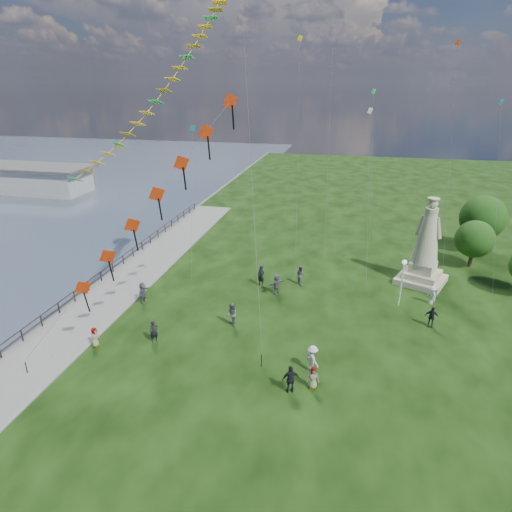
% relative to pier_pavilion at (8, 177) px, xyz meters
% --- Properties ---
extents(waterfront, '(200.00, 200.00, 1.51)m').
position_rel_pier_pavilion_xyz_m(waterfront, '(36.76, -33.01, -1.90)').
color(waterfront, '#374353').
rests_on(waterfront, ground).
extents(pier_pavilion, '(30.00, 8.00, 4.40)m').
position_rel_pier_pavilion_xyz_m(pier_pavilion, '(0.00, 0.00, 0.00)').
color(pier_pavilion, '#A0A09B').
rests_on(pier_pavilion, ground).
extents(statue, '(5.04, 5.04, 7.83)m').
position_rel_pier_pavilion_xyz_m(statue, '(63.96, -23.72, 1.12)').
color(statue, tan).
rests_on(statue, ground).
extents(lamppost, '(0.37, 0.37, 4.02)m').
position_rel_pier_pavilion_xyz_m(lamppost, '(61.67, -28.72, 1.06)').
color(lamppost, silver).
rests_on(lamppost, ground).
extents(tree_row, '(6.64, 14.14, 6.05)m').
position_rel_pier_pavilion_xyz_m(tree_row, '(70.65, -17.52, 1.47)').
color(tree_row, '#382314').
rests_on(tree_row, ground).
extents(person_0, '(0.70, 0.69, 1.62)m').
position_rel_pier_pavilion_xyz_m(person_0, '(44.62, -37.87, -1.03)').
color(person_0, black).
rests_on(person_0, ground).
extents(person_1, '(0.89, 1.07, 1.88)m').
position_rel_pier_pavilion_xyz_m(person_1, '(49.30, -34.69, -0.90)').
color(person_1, '#595960').
rests_on(person_1, ground).
extents(person_2, '(1.19, 1.27, 1.78)m').
position_rel_pier_pavilion_xyz_m(person_2, '(55.67, -38.70, -0.95)').
color(person_2, silver).
rests_on(person_2, ground).
extents(person_3, '(1.19, 0.91, 1.81)m').
position_rel_pier_pavilion_xyz_m(person_3, '(54.65, -40.99, -0.93)').
color(person_3, black).
rests_on(person_3, ground).
extents(person_4, '(0.81, 0.59, 1.49)m').
position_rel_pier_pavilion_xyz_m(person_4, '(55.88, -40.36, -1.10)').
color(person_4, '#595960').
rests_on(person_4, ground).
extents(person_5, '(0.76, 1.68, 1.79)m').
position_rel_pier_pavilion_xyz_m(person_5, '(41.23, -32.72, -0.94)').
color(person_5, '#595960').
rests_on(person_5, ground).
extents(person_6, '(0.82, 0.69, 1.91)m').
position_rel_pier_pavilion_xyz_m(person_6, '(50.00, -27.55, -0.88)').
color(person_6, black).
rests_on(person_6, ground).
extents(person_7, '(0.92, 1.00, 1.76)m').
position_rel_pier_pavilion_xyz_m(person_7, '(53.36, -26.41, -0.96)').
color(person_7, '#595960').
rests_on(person_7, ground).
extents(person_8, '(0.90, 1.15, 1.58)m').
position_rel_pier_pavilion_xyz_m(person_8, '(64.24, -27.82, -1.05)').
color(person_8, silver).
rests_on(person_8, ground).
extents(person_9, '(0.99, 0.57, 1.63)m').
position_rel_pier_pavilion_xyz_m(person_9, '(63.69, -31.50, -1.03)').
color(person_9, black).
rests_on(person_9, ground).
extents(person_10, '(0.47, 0.73, 1.45)m').
position_rel_pier_pavilion_xyz_m(person_10, '(40.93, -39.31, -1.12)').
color(person_10, '#595960').
rests_on(person_10, ground).
extents(person_11, '(1.59, 1.70, 1.76)m').
position_rel_pier_pavilion_xyz_m(person_11, '(51.59, -28.74, -0.96)').
color(person_11, '#595960').
rests_on(person_11, ground).
extents(red_kite_train, '(11.33, 9.35, 16.24)m').
position_rel_pier_pavilion_xyz_m(red_kite_train, '(45.33, -37.37, 8.26)').
color(red_kite_train, black).
rests_on(red_kite_train, ground).
extents(small_kites, '(33.37, 18.46, 30.99)m').
position_rel_pier_pavilion_xyz_m(small_kites, '(54.85, -19.47, 12.54)').
color(small_kites, '#176A8D').
rests_on(small_kites, ground).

